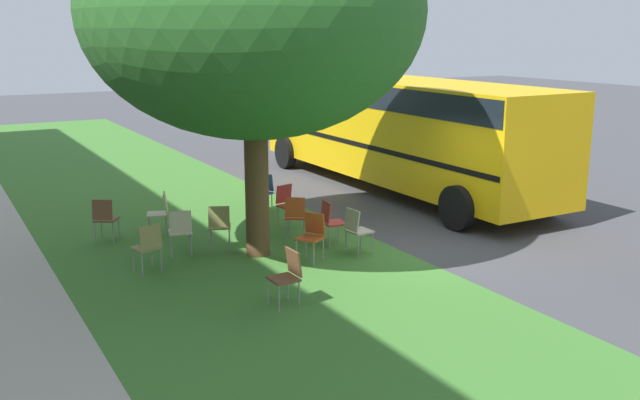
# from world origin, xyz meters

# --- Properties ---
(ground) EXTENTS (80.00, 80.00, 0.00)m
(ground) POSITION_xyz_m (0.00, 0.00, 0.00)
(ground) COLOR #424247
(grass_verge) EXTENTS (48.00, 6.00, 0.01)m
(grass_verge) POSITION_xyz_m (0.00, 3.20, 0.00)
(grass_verge) COLOR #3D752D
(grass_verge) RESTS_ON ground
(street_tree) EXTENTS (6.02, 6.02, 6.65)m
(street_tree) POSITION_xyz_m (1.22, 2.67, 4.41)
(street_tree) COLOR brown
(street_tree) RESTS_ON ground
(chair_0) EXTENTS (0.43, 0.43, 0.88)m
(chair_0) POSITION_xyz_m (-1.33, 3.34, 0.52)
(chair_0) COLOR brown
(chair_0) RESTS_ON ground
(chair_1) EXTENTS (0.49, 0.49, 0.88)m
(chair_1) POSITION_xyz_m (1.18, 4.75, 0.52)
(chair_1) COLOR olive
(chair_1) RESTS_ON ground
(chair_2) EXTENTS (0.47, 0.47, 0.88)m
(chair_2) POSITION_xyz_m (1.07, 1.17, 0.52)
(chair_2) COLOR #B7332D
(chair_2) RESTS_ON ground
(chair_3) EXTENTS (0.58, 0.58, 0.88)m
(chair_3) POSITION_xyz_m (3.47, 4.96, 0.52)
(chair_3) COLOR brown
(chair_3) RESTS_ON ground
(chair_4) EXTENTS (0.55, 0.54, 0.88)m
(chair_4) POSITION_xyz_m (1.85, 3.18, 0.52)
(chair_4) COLOR olive
(chair_4) RESTS_ON ground
(chair_5) EXTENTS (0.51, 0.51, 0.88)m
(chair_5) POSITION_xyz_m (1.87, 3.94, 0.52)
(chair_5) COLOR beige
(chair_5) RESTS_ON ground
(chair_6) EXTENTS (0.57, 0.57, 0.88)m
(chair_6) POSITION_xyz_m (0.41, 1.96, 0.52)
(chair_6) COLOR #C64C1E
(chair_6) RESTS_ON ground
(chair_7) EXTENTS (0.50, 0.50, 0.88)m
(chair_7) POSITION_xyz_m (2.79, 1.26, 0.52)
(chair_7) COLOR #B7332D
(chair_7) RESTS_ON ground
(chair_8) EXTENTS (0.58, 0.58, 0.88)m
(chair_8) POSITION_xyz_m (1.78, 1.57, 0.52)
(chair_8) COLOR #C64C1E
(chair_8) RESTS_ON ground
(chair_9) EXTENTS (0.53, 0.54, 0.88)m
(chair_9) POSITION_xyz_m (3.41, 3.85, 0.52)
(chair_9) COLOR beige
(chair_9) RESTS_ON ground
(chair_10) EXTENTS (0.45, 0.45, 0.88)m
(chair_10) POSITION_xyz_m (0.32, 1.06, 0.52)
(chair_10) COLOR #ADA393
(chair_10) RESTS_ON ground
(chair_11) EXTENTS (0.54, 0.55, 0.88)m
(chair_11) POSITION_xyz_m (4.16, 1.19, 0.52)
(chair_11) COLOR #335184
(chair_11) RESTS_ON ground
(school_bus) EXTENTS (10.40, 2.80, 2.88)m
(school_bus) POSITION_xyz_m (4.69, -2.95, 1.76)
(school_bus) COLOR yellow
(school_bus) RESTS_ON ground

